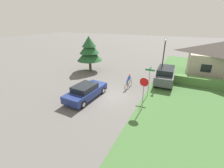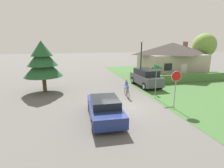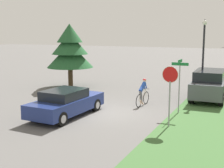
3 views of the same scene
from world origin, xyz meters
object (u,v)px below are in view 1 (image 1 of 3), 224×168
object	(u,v)px
cyclist	(128,82)
stop_sign	(144,87)
street_lamp	(164,56)
parked_suv_right	(165,75)
conifer_tall_near	(89,50)
sedan_left_lane	(86,91)
street_name_sign	(149,77)

from	to	relation	value
cyclist	stop_sign	xyz separation A→B (m)	(2.49, -3.45, 1.25)
street_lamp	stop_sign	bearing A→B (deg)	-92.82
parked_suv_right	conifer_tall_near	bearing A→B (deg)	86.68
cyclist	street_lamp	xyz separation A→B (m)	(2.84, 3.69, 2.42)
conifer_tall_near	sedan_left_lane	bearing A→B (deg)	-59.35
stop_sign	street_name_sign	distance (m)	2.63
stop_sign	street_name_sign	size ratio (longest dim) A/B	0.97
sedan_left_lane	conifer_tall_near	distance (m)	9.04
sedan_left_lane	cyclist	world-z (taller)	cyclist
stop_sign	sedan_left_lane	bearing A→B (deg)	8.42
cyclist	street_lamp	distance (m)	5.25
parked_suv_right	conifer_tall_near	world-z (taller)	conifer_tall_near
street_name_sign	conifer_tall_near	bearing A→B (deg)	155.22
cyclist	stop_sign	distance (m)	4.43
parked_suv_right	conifer_tall_near	distance (m)	10.84
stop_sign	conifer_tall_near	xyz separation A→B (m)	(-9.78, 7.07, 1.00)
conifer_tall_near	street_name_sign	bearing A→B (deg)	-24.78
sedan_left_lane	street_name_sign	world-z (taller)	street_name_sign
sedan_left_lane	street_lamp	distance (m)	9.79
sedan_left_lane	conifer_tall_near	bearing A→B (deg)	33.58
street_name_sign	conifer_tall_near	size ratio (longest dim) A/B	0.58
cyclist	street_lamp	world-z (taller)	street_lamp
parked_suv_right	stop_sign	world-z (taller)	stop_sign
stop_sign	street_lamp	size ratio (longest dim) A/B	0.55
cyclist	street_lamp	size ratio (longest dim) A/B	0.35
parked_suv_right	street_lamp	world-z (taller)	street_lamp
sedan_left_lane	street_name_sign	size ratio (longest dim) A/B	1.63
cyclist	parked_suv_right	size ratio (longest dim) A/B	0.39
stop_sign	conifer_tall_near	distance (m)	12.11
stop_sign	street_lamp	xyz separation A→B (m)	(0.35, 7.14, 1.17)
cyclist	street_name_sign	world-z (taller)	street_name_sign
stop_sign	parked_suv_right	bearing A→B (deg)	-93.71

